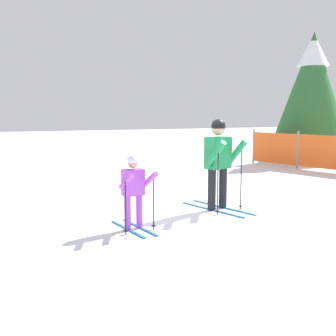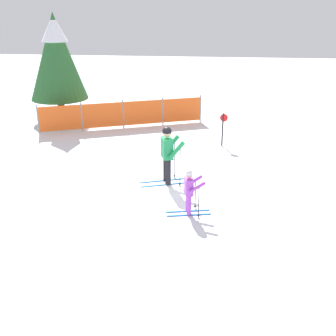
% 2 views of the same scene
% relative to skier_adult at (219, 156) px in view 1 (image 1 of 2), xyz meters
% --- Properties ---
extents(ground_plane, '(60.00, 60.00, 0.00)m').
position_rel_skier_adult_xyz_m(ground_plane, '(-0.14, -0.31, -1.01)').
color(ground_plane, white).
extents(skier_adult, '(1.62, 0.92, 1.69)m').
position_rel_skier_adult_xyz_m(skier_adult, '(0.00, 0.00, 0.00)').
color(skier_adult, '#1966B2').
rests_on(skier_adult, ground_plane).
extents(skier_child, '(1.14, 0.56, 1.18)m').
position_rel_skier_adult_xyz_m(skier_child, '(0.73, -1.85, -0.31)').
color(skier_child, '#1966B2').
rests_on(skier_child, ground_plane).
extents(conifer_far, '(2.44, 2.44, 4.54)m').
position_rel_skier_adult_xyz_m(conifer_far, '(-5.42, 6.43, 1.80)').
color(conifer_far, '#4C3823').
rests_on(conifer_far, ground_plane).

